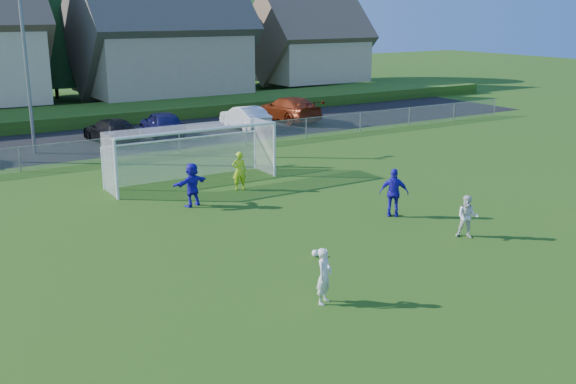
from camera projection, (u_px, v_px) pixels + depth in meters
name	position (u px, v px, depth m)	size (l,w,h in m)	color
ground	(460.00, 320.00, 16.51)	(160.00, 160.00, 0.00)	#193D0C
asphalt_lot	(110.00, 140.00, 39.00)	(60.00, 60.00, 0.00)	black
grass_embankment	(75.00, 116.00, 45.04)	(70.00, 6.00, 0.80)	#1E420F
soccer_ball	(315.00, 253.00, 20.69)	(0.22, 0.22, 0.22)	white
player_white_a	(324.00, 276.00, 17.28)	(0.54, 0.36, 1.49)	silver
player_white_b	(467.00, 217.00, 22.25)	(0.70, 0.55, 1.45)	silver
player_blue_a	(394.00, 193.00, 24.48)	(1.05, 0.44, 1.79)	#1E12B2
player_blue_b	(192.00, 185.00, 25.81)	(1.58, 0.50, 1.70)	#1E12B2
goalkeeper	(239.00, 171.00, 28.12)	(0.60, 0.39, 1.64)	#B7E41A
car_d	(111.00, 131.00, 38.13)	(1.92, 4.72, 1.37)	black
car_e	(162.00, 124.00, 39.83)	(1.83, 4.55, 1.55)	#141548
car_f	(245.00, 117.00, 42.50)	(1.52, 4.37, 1.44)	white
car_g	(288.00, 109.00, 45.34)	(2.29, 5.63, 1.63)	maroon
soccer_goal	(190.00, 145.00, 29.21)	(7.42, 1.90, 2.50)	white
chainlink_fence	(143.00, 145.00, 34.34)	(52.06, 0.06, 1.20)	gray
streetlight	(27.00, 60.00, 34.23)	(1.38, 0.18, 9.00)	slate
houses_row	(67.00, 9.00, 50.32)	(53.90, 11.45, 13.27)	tan
tree_row	(36.00, 14.00, 55.09)	(65.98, 12.36, 13.80)	#382616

